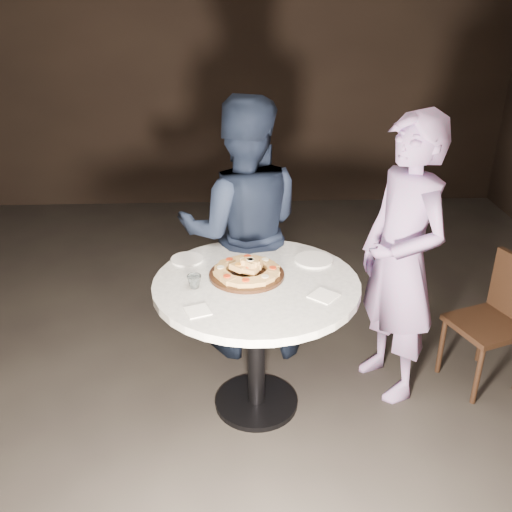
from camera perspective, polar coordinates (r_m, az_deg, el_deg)
The scene contains 13 objects.
floor at distance 3.69m, azimuth -1.00°, elevation -13.79°, with size 7.00×7.00×0.00m, color black.
table at distance 3.22m, azimuth 0.04°, elevation -5.04°, with size 1.25×1.25×0.86m.
serving_board at distance 3.19m, azimuth -0.94°, elevation -1.86°, with size 0.42×0.42×0.02m, color black.
focaccia_pile at distance 3.17m, azimuth -0.87°, elevation -1.27°, with size 0.38×0.37×0.10m.
plate_left at distance 3.40m, azimuth -6.91°, elevation -0.32°, with size 0.19×0.19×0.01m, color white.
plate_right at distance 3.38m, azimuth 5.78°, elevation -0.38°, with size 0.23×0.23×0.01m, color white.
water_glass at distance 3.08m, azimuth -6.18°, elevation -2.56°, with size 0.08×0.08×0.07m, color silver.
napkin_near at distance 2.88m, azimuth -5.85°, elevation -5.50°, with size 0.12×0.12×0.01m, color white.
napkin_far at distance 3.01m, azimuth 6.79°, elevation -3.98°, with size 0.13×0.13×0.01m, color white.
chair_far at distance 4.37m, azimuth -1.04°, elevation -0.01°, with size 0.48×0.49×0.78m.
chair_right at distance 3.87m, azimuth 23.13°, elevation -5.32°, with size 0.52×0.51×0.84m.
diner_navy at distance 3.73m, azimuth -1.34°, elevation 2.54°, with size 0.85×0.67×1.76m, color black.
diner_teal at distance 3.42m, azimuth 14.33°, elevation -0.55°, with size 0.64×0.42×1.75m, color #866EA8.
Camera 1 is at (-0.06, -2.84, 2.35)m, focal length 40.00 mm.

